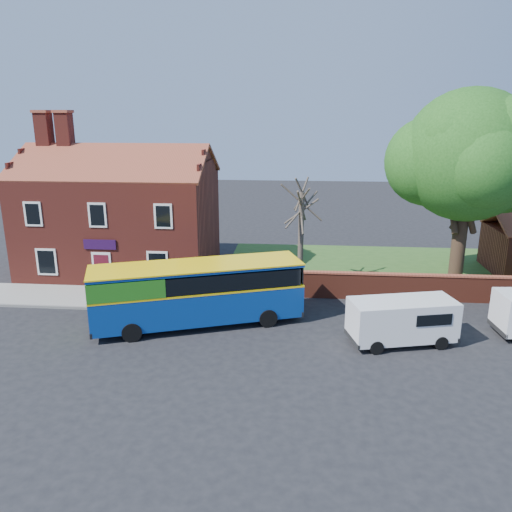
# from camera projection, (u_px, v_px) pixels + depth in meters

# --- Properties ---
(ground) EXTENTS (120.00, 120.00, 0.00)m
(ground) POSITION_uv_depth(u_px,v_px,m) (189.00, 346.00, 23.17)
(ground) COLOR black
(ground) RESTS_ON ground
(pavement) EXTENTS (18.00, 3.50, 0.12)m
(pavement) POSITION_uv_depth(u_px,v_px,m) (93.00, 297.00, 29.24)
(pavement) COLOR gray
(pavement) RESTS_ON ground
(kerb) EXTENTS (18.00, 0.15, 0.14)m
(kerb) POSITION_uv_depth(u_px,v_px,m) (80.00, 308.00, 27.57)
(kerb) COLOR slate
(kerb) RESTS_ON ground
(grass_strip) EXTENTS (26.00, 12.00, 0.04)m
(grass_strip) POSITION_uv_depth(u_px,v_px,m) (414.00, 269.00, 34.52)
(grass_strip) COLOR #426B28
(grass_strip) RESTS_ON ground
(shop_building) EXTENTS (12.30, 8.13, 10.50)m
(shop_building) POSITION_uv_depth(u_px,v_px,m) (122.00, 221.00, 33.83)
(shop_building) COLOR maroon
(shop_building) RESTS_ON ground
(boundary_wall) EXTENTS (22.00, 0.38, 1.60)m
(boundary_wall) POSITION_uv_depth(u_px,v_px,m) (438.00, 288.00, 28.56)
(boundary_wall) COLOR maroon
(boundary_wall) RESTS_ON ground
(bus) EXTENTS (10.79, 6.03, 3.20)m
(bus) POSITION_uv_depth(u_px,v_px,m) (191.00, 291.00, 25.06)
(bus) COLOR navy
(bus) RESTS_ON ground
(van_near) EXTENTS (5.18, 3.04, 2.13)m
(van_near) POSITION_uv_depth(u_px,v_px,m) (402.00, 319.00, 23.20)
(van_near) COLOR white
(van_near) RESTS_ON ground
(large_tree) EXTENTS (9.78, 7.74, 11.93)m
(large_tree) POSITION_uv_depth(u_px,v_px,m) (469.00, 159.00, 29.42)
(large_tree) COLOR black
(large_tree) RESTS_ON ground
(bare_tree) EXTENTS (2.41, 2.88, 6.44)m
(bare_tree) POSITION_uv_depth(u_px,v_px,m) (301.00, 234.00, 30.47)
(bare_tree) COLOR #4C4238
(bare_tree) RESTS_ON ground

